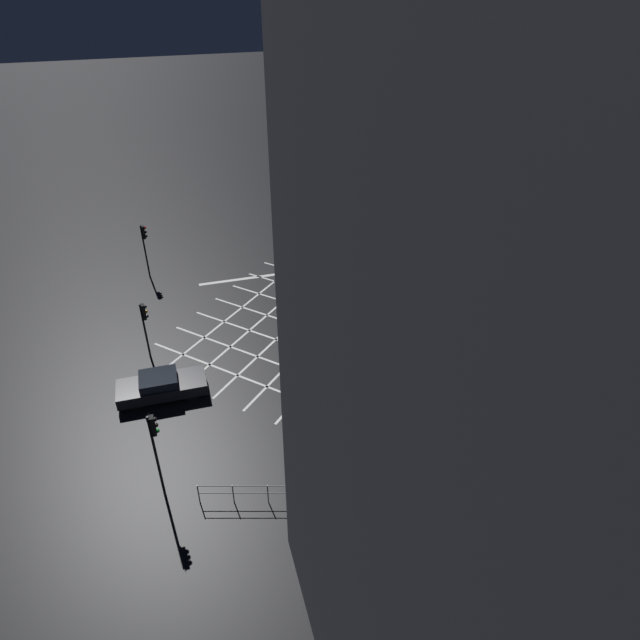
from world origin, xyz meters
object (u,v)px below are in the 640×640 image
object	(u,v)px
traffic_light_median_south	(462,273)
street_tree_far	(437,164)
traffic_light_ne_cross	(145,240)
street_lamp_east	(402,158)
street_lamp_west	(394,123)
traffic_light_median_north	(145,320)
traffic_light_nw_cross	(155,440)
waiting_car	(161,386)
traffic_light_sw_cross	(556,363)

from	to	relation	value
traffic_light_median_south	street_tree_far	bearing A→B (deg)	-108.98
traffic_light_ne_cross	traffic_light_median_south	world-z (taller)	traffic_light_median_south
traffic_light_ne_cross	street_lamp_east	size ratio (longest dim) A/B	0.38
street_lamp_east	street_lamp_west	distance (m)	6.08
traffic_light_ne_cross	traffic_light_median_north	size ratio (longest dim) A/B	1.11
traffic_light_nw_cross	waiting_car	distance (m)	6.93
traffic_light_median_north	waiting_car	world-z (taller)	traffic_light_median_north
traffic_light_ne_cross	street_tree_far	world-z (taller)	street_tree_far
traffic_light_nw_cross	traffic_light_sw_cross	distance (m)	18.38
traffic_light_nw_cross	traffic_light_sw_cross	bearing A→B (deg)	1.27
traffic_light_nw_cross	traffic_light_median_south	xyz separation A→B (m)	(9.30, -18.10, -0.31)
traffic_light_nw_cross	traffic_light_ne_cross	size ratio (longest dim) A/B	1.15
traffic_light_sw_cross	waiting_car	size ratio (longest dim) A/B	0.86
traffic_light_sw_cross	street_lamp_east	xyz separation A→B (m)	(18.91, 0.32, 3.93)
street_lamp_west	traffic_light_sw_cross	bearing A→B (deg)	176.94
traffic_light_nw_cross	traffic_light_median_south	bearing A→B (deg)	27.18
street_tree_far	traffic_light_ne_cross	bearing A→B (deg)	100.81
traffic_light_nw_cross	street_tree_far	bearing A→B (deg)	45.73
traffic_light_nw_cross	street_lamp_west	bearing A→B (deg)	51.90
traffic_light_ne_cross	traffic_light_median_north	world-z (taller)	traffic_light_ne_cross
traffic_light_median_north	street_lamp_west	xyz separation A→B (m)	(15.21, -19.96, 5.00)
traffic_light_nw_cross	traffic_light_sw_cross	size ratio (longest dim) A/B	1.16
traffic_light_nw_cross	street_tree_far	xyz separation A→B (m)	(23.62, -23.03, 1.21)
traffic_light_sw_cross	street_lamp_west	size ratio (longest dim) A/B	0.39
street_lamp_east	waiting_car	distance (m)	22.86
traffic_light_ne_cross	traffic_light_sw_cross	distance (m)	26.31
traffic_light_ne_cross	traffic_light_median_north	xyz separation A→B (m)	(-9.32, 0.26, -0.26)
traffic_light_median_north	street_tree_far	bearing A→B (deg)	30.50
traffic_light_sw_cross	street_lamp_east	size ratio (longest dim) A/B	0.38
street_tree_far	street_lamp_west	bearing A→B (deg)	65.89
waiting_car	street_tree_far	bearing A→B (deg)	36.92
traffic_light_median_south	traffic_light_ne_cross	bearing A→B (deg)	-28.74
traffic_light_nw_cross	traffic_light_sw_cross	world-z (taller)	traffic_light_nw_cross
traffic_light_nw_cross	waiting_car	world-z (taller)	traffic_light_nw_cross
street_lamp_east	waiting_car	xyz separation A→B (m)	(-12.87, 17.89, -6.05)
street_tree_far	waiting_car	world-z (taller)	street_tree_far
traffic_light_median_north	traffic_light_sw_cross	distance (m)	20.92
street_lamp_west	street_tree_far	bearing A→B (deg)	-114.11
traffic_light_median_south	street_lamp_west	size ratio (longest dim) A/B	0.40
traffic_light_ne_cross	street_lamp_east	bearing A→B (deg)	0.28
traffic_light_median_north	street_lamp_east	world-z (taller)	street_lamp_east
traffic_light_ne_cross	street_lamp_west	xyz separation A→B (m)	(5.89, -19.70, 4.73)
traffic_light_sw_cross	traffic_light_median_south	distance (m)	8.89
waiting_car	traffic_light_nw_cross	bearing A→B (deg)	-91.42
street_lamp_west	street_tree_far	world-z (taller)	street_lamp_west
street_tree_far	traffic_light_sw_cross	bearing A→B (deg)	168.67
street_lamp_west	waiting_car	world-z (taller)	street_lamp_west
traffic_light_sw_cross	waiting_car	world-z (taller)	traffic_light_sw_cross
traffic_light_ne_cross	traffic_light_sw_cross	size ratio (longest dim) A/B	1.01
traffic_light_sw_cross	traffic_light_median_south	bearing A→B (deg)	-88.23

